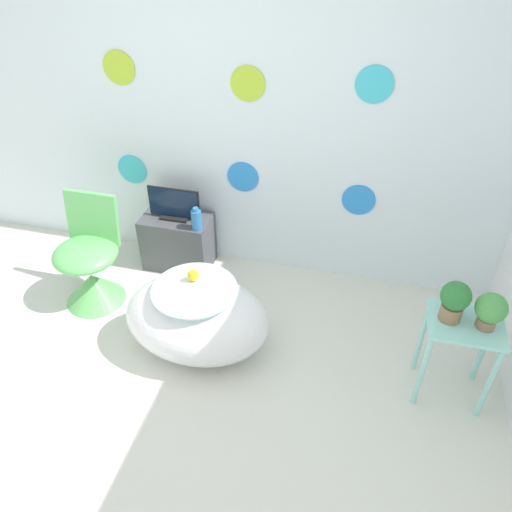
{
  "coord_description": "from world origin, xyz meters",
  "views": [
    {
      "loc": [
        0.92,
        -1.39,
        2.55
      ],
      "look_at": [
        0.34,
        0.89,
        0.79
      ],
      "focal_mm": 35.0,
      "sensor_mm": 36.0,
      "label": 1
    }
  ],
  "objects_px": {
    "chair": "(90,270)",
    "tv": "(174,205)",
    "vase": "(196,219)",
    "potted_plant_left": "(455,300)",
    "bathtub": "(197,318)",
    "potted_plant_right": "(491,310)"
  },
  "relations": [
    {
      "from": "chair",
      "to": "tv",
      "type": "bearing_deg",
      "value": 51.15
    },
    {
      "from": "tv",
      "to": "vase",
      "type": "relative_size",
      "value": 2.26
    },
    {
      "from": "tv",
      "to": "potted_plant_left",
      "type": "xyz_separation_m",
      "value": [
        1.98,
        -0.81,
        0.16
      ]
    },
    {
      "from": "chair",
      "to": "vase",
      "type": "distance_m",
      "value": 0.86
    },
    {
      "from": "bathtub",
      "to": "tv",
      "type": "xyz_separation_m",
      "value": [
        -0.47,
        0.86,
        0.29
      ]
    },
    {
      "from": "tv",
      "to": "chair",
      "type": "bearing_deg",
      "value": -128.85
    },
    {
      "from": "bathtub",
      "to": "potted_plant_right",
      "type": "height_order",
      "value": "potted_plant_right"
    },
    {
      "from": "tv",
      "to": "vase",
      "type": "bearing_deg",
      "value": -25.4
    },
    {
      "from": "potted_plant_left",
      "to": "tv",
      "type": "bearing_deg",
      "value": 157.8
    },
    {
      "from": "chair",
      "to": "potted_plant_left",
      "type": "xyz_separation_m",
      "value": [
        2.44,
        -0.24,
        0.45
      ]
    },
    {
      "from": "chair",
      "to": "potted_plant_left",
      "type": "height_order",
      "value": "potted_plant_left"
    },
    {
      "from": "chair",
      "to": "tv",
      "type": "relative_size",
      "value": 1.98
    },
    {
      "from": "chair",
      "to": "bathtub",
      "type": "bearing_deg",
      "value": -17.08
    },
    {
      "from": "potted_plant_left",
      "to": "potted_plant_right",
      "type": "distance_m",
      "value": 0.19
    },
    {
      "from": "vase",
      "to": "potted_plant_left",
      "type": "xyz_separation_m",
      "value": [
        1.77,
        -0.71,
        0.19
      ]
    },
    {
      "from": "tv",
      "to": "potted_plant_right",
      "type": "height_order",
      "value": "potted_plant_right"
    },
    {
      "from": "bathtub",
      "to": "vase",
      "type": "bearing_deg",
      "value": 108.78
    },
    {
      "from": "vase",
      "to": "potted_plant_right",
      "type": "distance_m",
      "value": 2.09
    },
    {
      "from": "potted_plant_right",
      "to": "bathtub",
      "type": "bearing_deg",
      "value": -178.97
    },
    {
      "from": "vase",
      "to": "chair",
      "type": "bearing_deg",
      "value": -145.35
    },
    {
      "from": "vase",
      "to": "potted_plant_right",
      "type": "bearing_deg",
      "value": -20.34
    },
    {
      "from": "tv",
      "to": "potted_plant_left",
      "type": "height_order",
      "value": "potted_plant_left"
    }
  ]
}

